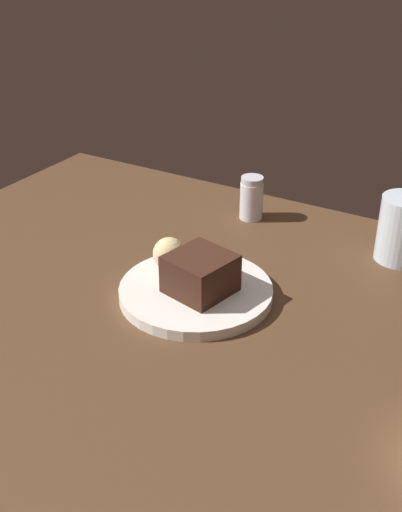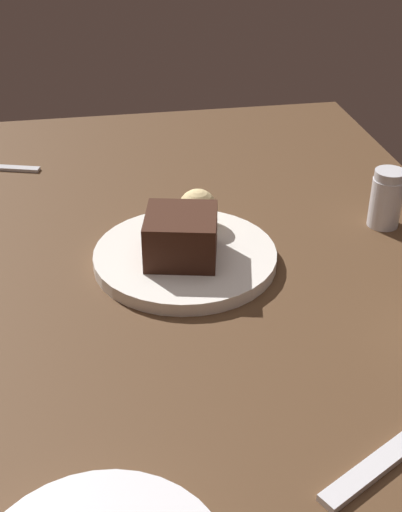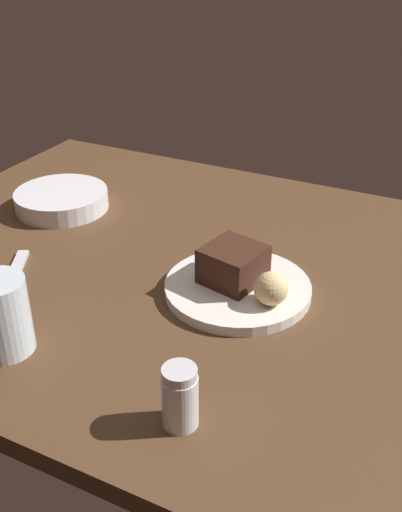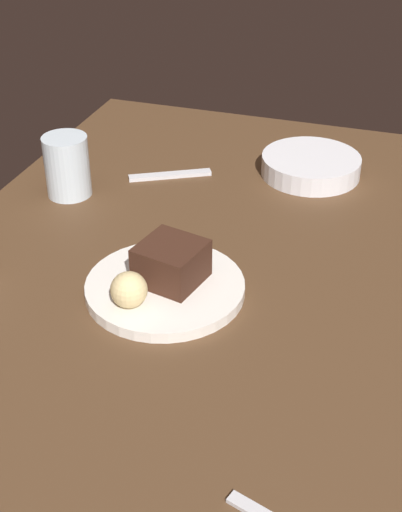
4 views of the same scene
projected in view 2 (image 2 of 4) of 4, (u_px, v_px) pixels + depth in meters
The scene contains 6 objects.
dining_table at pixel (161, 306), 78.35cm from camera, with size 120.00×84.00×3.00cm, color #4C331E.
dessert_plate at pixel (185, 257), 83.09cm from camera, with size 22.22×22.22×1.62cm, color white.
chocolate_cake_slice at pixel (181, 236), 80.18cm from camera, with size 8.18×8.29×5.64cm, color #381E14.
bread_roll at pixel (198, 208), 86.95cm from camera, with size 4.94×4.94×4.94cm, color #DBC184.
salt_shaker at pixel (386, 199), 89.66cm from camera, with size 4.17×4.17×7.87cm.
dessert_spoon at pixel (387, 458), 56.84cm from camera, with size 15.00×1.80×0.70cm, color silver.
Camera 2 is at (-63.54, 6.62, 47.44)cm, focal length 48.02 mm.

